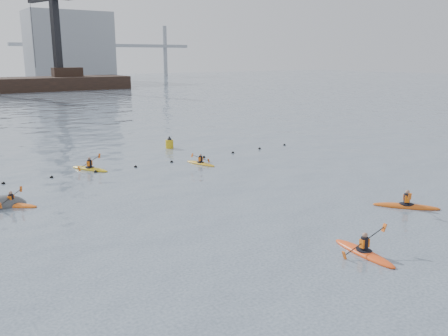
{
  "coord_description": "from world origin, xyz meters",
  "views": [
    {
      "loc": [
        -12.78,
        -9.68,
        8.03
      ],
      "look_at": [
        -0.36,
        8.6,
        2.8
      ],
      "focal_mm": 38.0,
      "sensor_mm": 36.0,
      "label": 1
    }
  ],
  "objects_px": {
    "kayaker_4": "(406,206)",
    "kayaker_3": "(201,163)",
    "nav_buoy": "(169,144)",
    "kayaker_0": "(364,252)",
    "kayaker_2": "(12,204)",
    "mooring_buoy": "(7,205)",
    "kayaker_5": "(90,168)"
  },
  "relations": [
    {
      "from": "kayaker_4",
      "to": "kayaker_3",
      "type": "bearing_deg",
      "value": -116.91
    },
    {
      "from": "kayaker_4",
      "to": "nav_buoy",
      "type": "bearing_deg",
      "value": -123.8
    },
    {
      "from": "kayaker_0",
      "to": "kayaker_2",
      "type": "xyz_separation_m",
      "value": [
        -10.82,
        15.21,
        -0.01
      ]
    },
    {
      "from": "kayaker_3",
      "to": "kayaker_0",
      "type": "bearing_deg",
      "value": -115.4
    },
    {
      "from": "kayaker_3",
      "to": "kayaker_2",
      "type": "bearing_deg",
      "value": 176.66
    },
    {
      "from": "kayaker_4",
      "to": "mooring_buoy",
      "type": "relative_size",
      "value": 1.35
    },
    {
      "from": "kayaker_2",
      "to": "mooring_buoy",
      "type": "height_order",
      "value": "kayaker_2"
    },
    {
      "from": "kayaker_2",
      "to": "kayaker_3",
      "type": "bearing_deg",
      "value": -33.53
    },
    {
      "from": "kayaker_2",
      "to": "kayaker_4",
      "type": "height_order",
      "value": "kayaker_4"
    },
    {
      "from": "kayaker_5",
      "to": "nav_buoy",
      "type": "xyz_separation_m",
      "value": [
        8.67,
        4.12,
        0.28
      ]
    },
    {
      "from": "nav_buoy",
      "to": "kayaker_0",
      "type": "bearing_deg",
      "value": -99.56
    },
    {
      "from": "kayaker_2",
      "to": "kayaker_5",
      "type": "height_order",
      "value": "kayaker_5"
    },
    {
      "from": "mooring_buoy",
      "to": "nav_buoy",
      "type": "bearing_deg",
      "value": 32.68
    },
    {
      "from": "kayaker_2",
      "to": "mooring_buoy",
      "type": "relative_size",
      "value": 1.12
    },
    {
      "from": "kayaker_3",
      "to": "kayaker_5",
      "type": "relative_size",
      "value": 0.89
    },
    {
      "from": "kayaker_4",
      "to": "nav_buoy",
      "type": "xyz_separation_m",
      "value": [
        -2.66,
        22.44,
        0.28
      ]
    },
    {
      "from": "kayaker_0",
      "to": "nav_buoy",
      "type": "bearing_deg",
      "value": 86.25
    },
    {
      "from": "kayaker_4",
      "to": "mooring_buoy",
      "type": "distance_m",
      "value": 21.95
    },
    {
      "from": "kayaker_3",
      "to": "kayaker_4",
      "type": "bearing_deg",
      "value": -91.83
    },
    {
      "from": "kayaker_5",
      "to": "kayaker_2",
      "type": "bearing_deg",
      "value": -164.92
    },
    {
      "from": "kayaker_0",
      "to": "kayaker_5",
      "type": "bearing_deg",
      "value": 107.57
    },
    {
      "from": "kayaker_0",
      "to": "kayaker_4",
      "type": "relative_size",
      "value": 1.1
    },
    {
      "from": "kayaker_3",
      "to": "kayaker_4",
      "type": "distance_m",
      "value": 15.8
    },
    {
      "from": "kayaker_0",
      "to": "kayaker_3",
      "type": "height_order",
      "value": "kayaker_0"
    },
    {
      "from": "kayaker_0",
      "to": "kayaker_4",
      "type": "height_order",
      "value": "kayaker_0"
    },
    {
      "from": "kayaker_5",
      "to": "mooring_buoy",
      "type": "xyz_separation_m",
      "value": [
        -6.62,
        -5.69,
        -0.1
      ]
    },
    {
      "from": "kayaker_2",
      "to": "nav_buoy",
      "type": "relative_size",
      "value": 2.03
    },
    {
      "from": "kayaker_5",
      "to": "kayaker_3",
      "type": "bearing_deg",
      "value": -49.22
    },
    {
      "from": "kayaker_3",
      "to": "kayaker_5",
      "type": "distance_m",
      "value": 8.15
    },
    {
      "from": "kayaker_4",
      "to": "mooring_buoy",
      "type": "xyz_separation_m",
      "value": [
        -17.95,
        12.63,
        -0.11
      ]
    },
    {
      "from": "kayaker_2",
      "to": "kayaker_4",
      "type": "bearing_deg",
      "value": -80.51
    },
    {
      "from": "kayaker_4",
      "to": "kayaker_5",
      "type": "bearing_deg",
      "value": -98.83
    }
  ]
}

